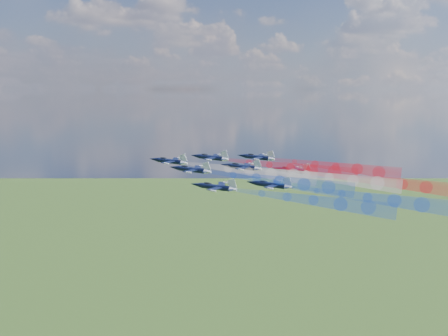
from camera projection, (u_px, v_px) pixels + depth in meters
jet_lead at (170, 161)px, 153.87m from camera, size 14.63×15.10×4.41m
trail_lead at (249, 171)px, 146.98m from camera, size 25.57×29.66×6.67m
jet_inner_left at (192, 170)px, 141.30m from camera, size 14.63×15.10×4.41m
trail_inner_left at (280, 181)px, 134.41m from camera, size 25.57×29.66×6.67m
jet_inner_right at (211, 158)px, 157.30m from camera, size 14.63×15.10×4.41m
trail_inner_right at (291, 167)px, 150.41m from camera, size 25.57×29.66×6.67m
jet_outer_left at (216, 187)px, 129.46m from camera, size 14.63×15.10×4.41m
trail_outer_left at (313, 200)px, 122.57m from camera, size 25.57×29.66×6.67m
jet_center_third at (243, 167)px, 147.37m from camera, size 14.63×15.10×4.41m
trail_center_third at (329, 178)px, 140.48m from camera, size 25.57×29.66×6.67m
jet_outer_right at (258, 157)px, 163.51m from camera, size 14.63×15.10×4.41m
trail_outer_right at (336, 166)px, 156.62m from camera, size 25.57×29.66×6.67m
jet_rear_left at (271, 185)px, 134.75m from camera, size 14.63×15.10×4.41m
trail_rear_left at (368, 197)px, 127.86m from camera, size 25.57×29.66×6.67m
jet_rear_right at (292, 171)px, 152.29m from camera, size 14.63×15.10×4.41m
trail_rear_right at (378, 181)px, 145.41m from camera, size 25.57×29.66×6.67m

